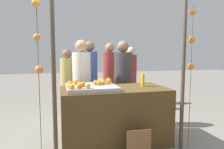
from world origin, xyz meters
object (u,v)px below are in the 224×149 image
Objects in this scene: chalkboard_sign at (139,145)px; vendor_right at (123,86)px; stall_counter at (114,115)px; orange_0 at (83,84)px; orange_1 at (70,84)px; vendor_left at (82,88)px; juice_bottle at (143,80)px.

vendor_right is at bearing 81.87° from chalkboard_sign.
stall_counter is 0.75m from orange_0.
vendor_right reaches higher than orange_1.
stall_counter is 0.88m from orange_1.
orange_1 reaches higher than orange_0.
orange_1 is 0.83m from vendor_left.
juice_bottle is (1.01, 0.15, 0.01)m from orange_0.
orange_0 reaches higher than stall_counter.
juice_bottle is (0.49, 0.03, 0.55)m from stall_counter.
vendor_left is at bearing 143.22° from juice_bottle.
juice_bottle is at bearing 3.20° from orange_1.
stall_counter is 0.91m from vendor_left.
orange_0 is at bearing -95.24° from vendor_left.
vendor_left is 1.00× the size of vendor_right.
chalkboard_sign is (0.17, -0.66, -0.24)m from stall_counter.
vendor_right reaches higher than orange_0.
vendor_left is 0.81m from vendor_right.
chalkboard_sign is (-0.32, -0.69, -0.79)m from juice_bottle.
vendor_right is at bearing 2.35° from vendor_left.
chalkboard_sign is at bearing -38.49° from orange_0.
orange_0 is 0.34× the size of juice_bottle.
vendor_right reaches higher than chalkboard_sign.
vendor_right is (0.20, 1.41, 0.57)m from chalkboard_sign.
vendor_left is at bearing -177.65° from vendor_right.
stall_counter is 0.99× the size of vendor_left.
stall_counter is 7.51× the size of juice_bottle.
stall_counter reaches higher than chalkboard_sign.
orange_1 is at bearing -108.83° from vendor_left.
orange_0 is at bearing -167.42° from stall_counter.
orange_0 is (-0.51, -0.11, 0.54)m from stall_counter.
orange_1 reaches higher than stall_counter.
orange_1 is 1.19m from juice_bottle.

